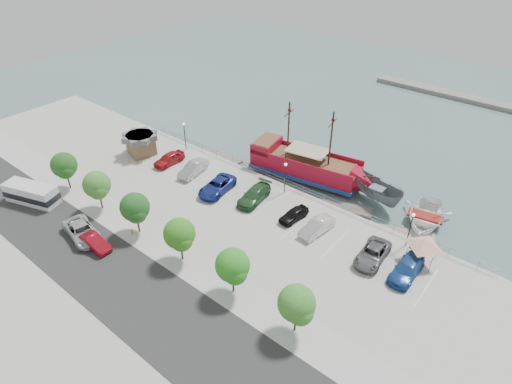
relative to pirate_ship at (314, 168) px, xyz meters
The scene contains 35 objects.
ground 12.72m from the pirate_ship, 91.78° to the right, with size 160.00×160.00×0.00m, color slate.
land_slab 33.62m from the pirate_ship, 90.67° to the right, with size 100.00×58.00×1.20m, color #ACABA6.
street 28.60m from the pirate_ship, 90.78° to the right, with size 100.00×8.00×0.04m, color #2C2C2C.
sidewalk 22.60m from the pirate_ship, 90.99° to the right, with size 100.00×4.00×0.05m, color #B2B2B1.
seawall_railing 4.81m from the pirate_ship, 94.66° to the right, with size 50.00×0.06×1.00m.
far_shore 43.51m from the pirate_ship, 77.23° to the left, with size 40.00×3.00×0.80m, color gray.
pirate_ship is the anchor object (origin of this frame).
patrol_boat 8.98m from the pirate_ship, ahead, with size 2.88×7.66×2.97m, color #575D62.
speedboat 15.40m from the pirate_ship, ahead, with size 5.60×7.84×1.62m, color white.
dock_west 14.38m from the pirate_ship, 166.29° to the right, with size 6.97×1.99×0.40m, color gray.
dock_mid 7.68m from the pirate_ship, 26.82° to the right, with size 6.89×1.97×0.39m, color #665E53.
dock_east 14.94m from the pirate_ship, 13.17° to the right, with size 6.58×1.88×0.38m, color gray.
shed 24.99m from the pirate_ship, 153.81° to the right, with size 4.69×4.69×3.12m.
canopy_tent 19.32m from the pirate_ship, 23.02° to the right, with size 4.31×4.31×3.31m.
street_van 29.75m from the pirate_ship, 114.65° to the right, with size 2.70×5.85×1.63m, color #B5B7B9.
street_sedan 28.96m from the pirate_ship, 110.13° to the right, with size 1.52×4.36×1.44m, color maroon.
shuttle_bus 35.60m from the pirate_ship, 130.46° to the right, with size 7.13×4.39×2.37m.
fire_hydrant 24.94m from the pirate_ship, 110.29° to the right, with size 0.23×0.23×0.66m.
lamp_post_left 19.49m from the pirate_ship, 161.69° to the right, with size 0.36×0.36×4.28m.
lamp_post_mid 6.45m from the pirate_ship, 93.67° to the right, with size 0.36×0.36×4.28m.
lamp_post_right 16.89m from the pirate_ship, 21.30° to the right, with size 0.36×0.36×4.28m.
tree_a 31.85m from the pirate_ship, 134.47° to the right, with size 3.30×3.20×5.00m.
tree_b 27.42m from the pirate_ship, 123.93° to the right, with size 3.30×3.20×5.00m.
tree_c 24.24m from the pirate_ship, 109.99° to the right, with size 3.30×3.20×5.00m.
tree_d 22.83m from the pirate_ship, 93.14° to the right, with size 3.30×3.20×5.00m.
tree_e 23.51m from the pirate_ship, 75.74° to the right, with size 3.30×3.20×5.00m.
tree_f 26.12m from the pirate_ship, 60.62° to the right, with size 3.30×3.20×5.00m.
parked_car_a 20.04m from the pirate_ship, 148.59° to the right, with size 1.91×4.73×1.61m, color #AD1A20.
parked_car_b 16.17m from the pirate_ship, 140.75° to the right, with size 1.73×4.96×1.63m, color #ACACAC.
parked_car_c 13.37m from the pirate_ship, 122.15° to the right, with size 2.68×5.80×1.61m, color navy.
parked_car_d 10.15m from the pirate_ship, 102.74° to the right, with size 2.27×5.58×1.62m, color #2D5C30.
parked_car_e 10.56m from the pirate_ship, 69.70° to the right, with size 1.62×4.01×1.37m, color black.
parked_car_f 12.38m from the pirate_ship, 55.46° to the right, with size 1.67×4.78×1.58m, color silver.
parked_car_g 17.25m from the pirate_ship, 37.10° to the right, with size 2.49×5.40×1.50m, color slate.
parked_car_h 20.19m from the pirate_ship, 30.70° to the right, with size 2.19×5.38×1.56m, color #224C93.
Camera 1 is at (25.31, -30.46, 30.53)m, focal length 30.00 mm.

